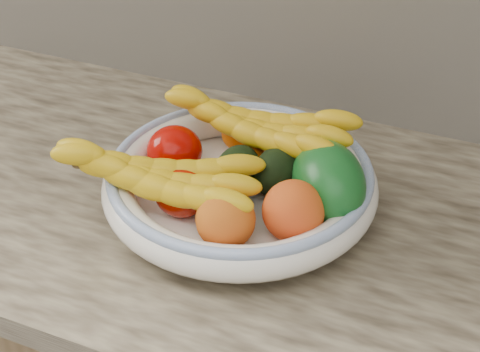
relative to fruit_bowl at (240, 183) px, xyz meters
name	(u,v)px	position (x,y,z in m)	size (l,w,h in m)	color
fruit_bowl	(240,183)	(0.00, 0.00, 0.00)	(0.39, 0.39, 0.08)	white
clementine_back_left	(240,134)	(-0.05, 0.11, 0.01)	(0.06, 0.06, 0.05)	orange
clementine_back_right	(284,144)	(0.03, 0.11, 0.01)	(0.05, 0.05, 0.05)	#EB4904
clementine_back_mid	(251,160)	(-0.01, 0.05, 0.01)	(0.05, 0.05, 0.04)	#E15504
tomato_left	(175,151)	(-0.11, 0.02, 0.01)	(0.08, 0.08, 0.07)	#B60600
tomato_near_left	(182,191)	(-0.06, -0.07, 0.01)	(0.08, 0.08, 0.07)	#A61000
avocado_center	(237,170)	(-0.01, 0.01, 0.02)	(0.06, 0.09, 0.06)	black
avocado_right	(280,170)	(0.05, 0.03, 0.02)	(0.07, 0.10, 0.07)	black
green_mango	(328,182)	(0.12, 0.01, 0.03)	(0.09, 0.14, 0.10)	#0E4C18
peach_front	(226,220)	(0.02, -0.10, 0.02)	(0.08, 0.08, 0.08)	orange
peach_right	(293,211)	(0.10, -0.06, 0.02)	(0.08, 0.08, 0.08)	orange
banana_bunch_back	(255,130)	(-0.01, 0.08, 0.04)	(0.31, 0.12, 0.09)	gold
banana_bunch_front	(156,181)	(-0.09, -0.08, 0.03)	(0.30, 0.12, 0.08)	yellow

